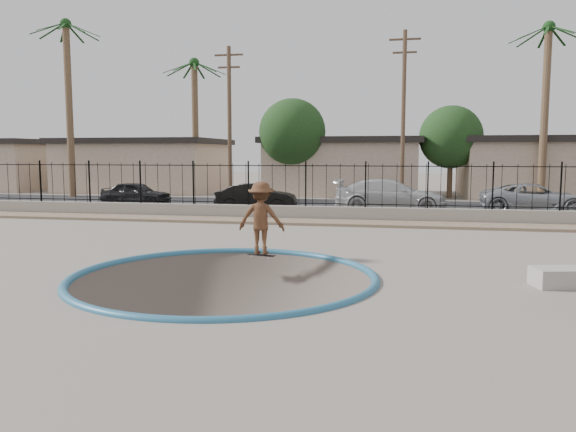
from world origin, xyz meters
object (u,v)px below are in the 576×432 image
(skateboard, at_px, (261,255))
(car_a, at_px, (136,193))
(car_b, at_px, (256,197))
(car_d, at_px, (535,198))
(car_c, at_px, (390,195))
(skater, at_px, (261,221))
(concrete_ledge, at_px, (572,277))

(skateboard, bearing_deg, car_a, 143.08)
(car_b, bearing_deg, car_d, -88.06)
(car_c, xyz_separation_m, car_d, (6.68, 0.65, -0.09))
(skater, distance_m, concrete_ledge, 7.58)
(skater, height_order, car_b, skater)
(car_a, height_order, car_c, car_c)
(skater, relative_size, concrete_ledge, 1.22)
(concrete_ledge, bearing_deg, car_a, 138.75)
(car_a, xyz_separation_m, car_c, (13.52, -0.65, 0.14))
(concrete_ledge, xyz_separation_m, car_a, (-17.57, 15.41, 0.47))
(skater, bearing_deg, car_a, -51.96)
(skateboard, height_order, car_c, car_c)
(car_a, bearing_deg, skater, -140.29)
(skater, distance_m, car_c, 13.15)
(car_c, bearing_deg, skateboard, 165.13)
(concrete_ledge, height_order, car_c, car_c)
(skater, distance_m, car_d, 16.66)
(car_c, bearing_deg, car_a, 86.55)
(concrete_ledge, relative_size, car_c, 0.30)
(skater, bearing_deg, car_d, -125.97)
(car_a, bearing_deg, car_d, -87.85)
(car_c, bearing_deg, car_d, -85.19)
(skater, xyz_separation_m, skateboard, (0.00, -0.00, -0.92))
(skater, relative_size, skateboard, 2.44)
(skateboard, distance_m, car_c, 13.18)
(car_c, distance_m, car_d, 6.71)
(car_a, relative_size, car_b, 0.95)
(concrete_ledge, bearing_deg, car_b, 126.80)
(skater, height_order, skateboard, skater)
(concrete_ledge, xyz_separation_m, car_b, (-10.52, 14.06, 0.49))
(car_b, distance_m, car_c, 6.51)
(skater, relative_size, car_d, 0.40)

